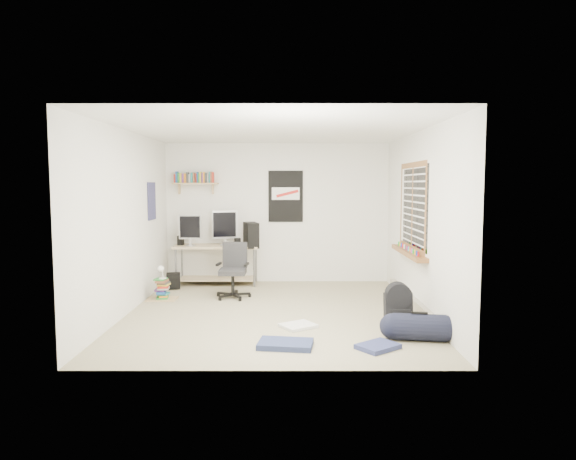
{
  "coord_description": "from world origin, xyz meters",
  "views": [
    {
      "loc": [
        0.2,
        -6.99,
        1.77
      ],
      "look_at": [
        0.19,
        0.38,
        1.11
      ],
      "focal_mm": 32.0,
      "sensor_mm": 36.0,
      "label": 1
    }
  ],
  "objects_px": {
    "desk": "(217,264)",
    "backpack": "(398,310)",
    "office_chair": "(233,267)",
    "book_stack": "(162,290)",
    "duffel_bag": "(419,328)"
  },
  "relations": [
    {
      "from": "desk",
      "to": "backpack",
      "type": "xyz_separation_m",
      "value": [
        2.63,
        -2.71,
        -0.16
      ]
    },
    {
      "from": "office_chair",
      "to": "backpack",
      "type": "relative_size",
      "value": 1.95
    },
    {
      "from": "office_chair",
      "to": "book_stack",
      "type": "bearing_deg",
      "value": -168.44
    },
    {
      "from": "desk",
      "to": "backpack",
      "type": "distance_m",
      "value": 3.78
    },
    {
      "from": "backpack",
      "to": "desk",
      "type": "bearing_deg",
      "value": 135.63
    },
    {
      "from": "backpack",
      "to": "duffel_bag",
      "type": "height_order",
      "value": "duffel_bag"
    },
    {
      "from": "desk",
      "to": "office_chair",
      "type": "distance_m",
      "value": 1.18
    },
    {
      "from": "office_chair",
      "to": "backpack",
      "type": "bearing_deg",
      "value": -29.74
    },
    {
      "from": "office_chair",
      "to": "book_stack",
      "type": "xyz_separation_m",
      "value": [
        -1.08,
        -0.11,
        -0.34
      ]
    },
    {
      "from": "office_chair",
      "to": "backpack",
      "type": "xyz_separation_m",
      "value": [
        2.24,
        -1.6,
        -0.29
      ]
    },
    {
      "from": "book_stack",
      "to": "duffel_bag",
      "type": "bearing_deg",
      "value": -31.25
    },
    {
      "from": "backpack",
      "to": "book_stack",
      "type": "height_order",
      "value": "backpack"
    },
    {
      "from": "office_chair",
      "to": "duffel_bag",
      "type": "xyz_separation_m",
      "value": [
        2.35,
        -2.19,
        -0.35
      ]
    },
    {
      "from": "desk",
      "to": "backpack",
      "type": "relative_size",
      "value": 3.32
    },
    {
      "from": "duffel_bag",
      "to": "book_stack",
      "type": "height_order",
      "value": "duffel_bag"
    }
  ]
}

